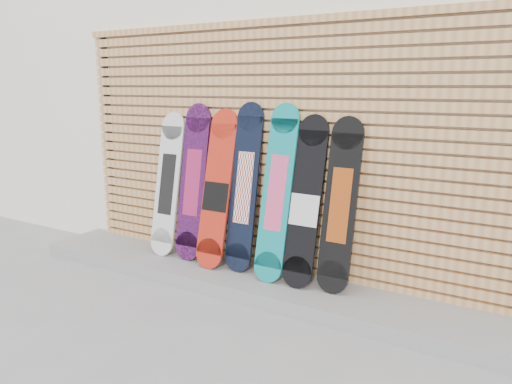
# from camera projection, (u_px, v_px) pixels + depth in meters

# --- Properties ---
(ground) EXTENTS (80.00, 80.00, 0.00)m
(ground) POSITION_uv_depth(u_px,v_px,m) (224.00, 323.00, 3.75)
(ground) COLOR gray
(ground) RESTS_ON ground
(building) EXTENTS (12.00, 5.00, 3.60)m
(building) POSITION_uv_depth(u_px,v_px,m) (419.00, 81.00, 6.05)
(building) COLOR white
(building) RESTS_ON ground
(concrete_step) EXTENTS (4.60, 0.70, 0.12)m
(concrete_step) POSITION_uv_depth(u_px,v_px,m) (253.00, 281.00, 4.38)
(concrete_step) COLOR gray
(concrete_step) RESTS_ON ground
(slat_wall) EXTENTS (4.26, 0.08, 2.29)m
(slat_wall) POSITION_uv_depth(u_px,v_px,m) (270.00, 148.00, 4.38)
(slat_wall) COLOR tan
(slat_wall) RESTS_ON ground
(snowboard_0) EXTENTS (0.27, 0.31, 1.38)m
(snowboard_0) POSITION_uv_depth(u_px,v_px,m) (168.00, 184.00, 4.84)
(snowboard_0) COLOR silver
(snowboard_0) RESTS_ON concrete_step
(snowboard_1) EXTENTS (0.28, 0.28, 1.47)m
(snowboard_1) POSITION_uv_depth(u_px,v_px,m) (193.00, 183.00, 4.69)
(snowboard_1) COLOR black
(snowboard_1) RESTS_ON concrete_step
(snowboard_2) EXTENTS (0.28, 0.36, 1.43)m
(snowboard_2) POSITION_uv_depth(u_px,v_px,m) (217.00, 190.00, 4.51)
(snowboard_2) COLOR red
(snowboard_2) RESTS_ON concrete_step
(snowboard_3) EXTENTS (0.26, 0.29, 1.49)m
(snowboard_3) POSITION_uv_depth(u_px,v_px,m) (244.00, 188.00, 4.39)
(snowboard_3) COLOR black
(snowboard_3) RESTS_ON concrete_step
(snowboard_4) EXTENTS (0.26, 0.37, 1.49)m
(snowboard_4) POSITION_uv_depth(u_px,v_px,m) (277.00, 193.00, 4.19)
(snowboard_4) COLOR #0D8286
(snowboard_4) RESTS_ON concrete_step
(snowboard_5) EXTENTS (0.27, 0.35, 1.40)m
(snowboard_5) POSITION_uv_depth(u_px,v_px,m) (305.00, 203.00, 4.07)
(snowboard_5) COLOR black
(snowboard_5) RESTS_ON concrete_step
(snowboard_6) EXTENTS (0.27, 0.30, 1.40)m
(snowboard_6) POSITION_uv_depth(u_px,v_px,m) (340.00, 205.00, 3.95)
(snowboard_6) COLOR black
(snowboard_6) RESTS_ON concrete_step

